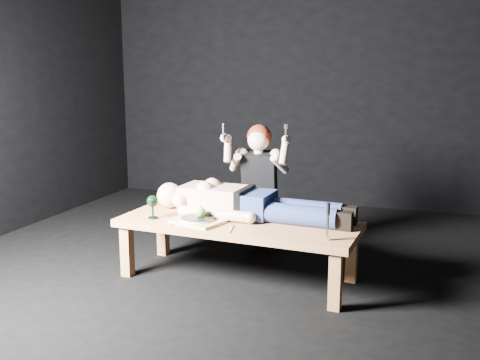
{
  "coord_description": "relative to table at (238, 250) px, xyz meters",
  "views": [
    {
      "loc": [
        1.31,
        -3.82,
        1.54
      ],
      "look_at": [
        -0.0,
        -0.07,
        0.75
      ],
      "focal_mm": 41.04,
      "sensor_mm": 36.0,
      "label": 1
    }
  ],
  "objects": [
    {
      "name": "ground",
      "position": [
        0.0,
        0.12,
        -0.23
      ],
      "size": [
        5.0,
        5.0,
        0.0
      ],
      "primitive_type": "plane",
      "color": "black",
      "rests_on": "ground"
    },
    {
      "name": "back_wall",
      "position": [
        0.0,
        2.62,
        1.27
      ],
      "size": [
        5.0,
        0.0,
        5.0
      ],
      "primitive_type": "plane",
      "rotation": [
        1.57,
        0.0,
        0.0
      ],
      "color": "black",
      "rests_on": "ground"
    },
    {
      "name": "table",
      "position": [
        0.0,
        0.0,
        0.0
      ],
      "size": [
        1.82,
        0.77,
        0.45
      ],
      "primitive_type": "cube",
      "rotation": [
        0.0,
        0.0,
        -0.06
      ],
      "color": "#C5814A",
      "rests_on": "ground"
    },
    {
      "name": "lying_man",
      "position": [
        0.06,
        0.15,
        0.36
      ],
      "size": [
        1.8,
        0.64,
        0.26
      ],
      "primitive_type": null,
      "rotation": [
        0.0,
        0.0,
        -0.06
      ],
      "color": "beige",
      "rests_on": "table"
    },
    {
      "name": "kneeling_woman",
      "position": [
        -0.03,
        0.67,
        0.35
      ],
      "size": [
        0.68,
        0.75,
        1.15
      ],
      "primitive_type": null,
      "rotation": [
        0.0,
        0.0,
        0.11
      ],
      "color": "black",
      "rests_on": "ground"
    },
    {
      "name": "serving_tray",
      "position": [
        -0.26,
        -0.14,
        0.24
      ],
      "size": [
        0.42,
        0.35,
        0.02
      ],
      "primitive_type": "cube",
      "rotation": [
        0.0,
        0.0,
        -0.28
      ],
      "color": "tan",
      "rests_on": "table"
    },
    {
      "name": "plate",
      "position": [
        -0.26,
        -0.14,
        0.26
      ],
      "size": [
        0.3,
        0.3,
        0.02
      ],
      "primitive_type": "cylinder",
      "rotation": [
        0.0,
        0.0,
        -0.28
      ],
      "color": "white",
      "rests_on": "serving_tray"
    },
    {
      "name": "apple",
      "position": [
        -0.24,
        -0.13,
        0.3
      ],
      "size": [
        0.08,
        0.08,
        0.08
      ],
      "primitive_type": "sphere",
      "color": "#50A920",
      "rests_on": "plate"
    },
    {
      "name": "goblet",
      "position": [
        -0.63,
        -0.15,
        0.31
      ],
      "size": [
        0.09,
        0.09,
        0.18
      ],
      "primitive_type": null,
      "rotation": [
        0.0,
        0.0,
        -0.06
      ],
      "color": "black",
      "rests_on": "table"
    },
    {
      "name": "fork_flat",
      "position": [
        -0.4,
        -0.18,
        0.23
      ],
      "size": [
        0.06,
        0.19,
        0.01
      ],
      "primitive_type": "cube",
      "rotation": [
        0.0,
        0.0,
        -0.22
      ],
      "color": "#B2B2B7",
      "rests_on": "table"
    },
    {
      "name": "knife_flat",
      "position": [
        0.03,
        -0.23,
        0.23
      ],
      "size": [
        0.05,
        0.19,
        0.01
      ],
      "primitive_type": "cube",
      "rotation": [
        0.0,
        0.0,
        0.19
      ],
      "color": "#B2B2B7",
      "rests_on": "table"
    },
    {
      "name": "spoon_flat",
      "position": [
        -0.03,
        -0.08,
        0.23
      ],
      "size": [
        0.15,
        0.14,
        0.01
      ],
      "primitive_type": "cube",
      "rotation": [
        0.0,
        0.0,
        0.81
      ],
      "color": "#B2B2B7",
      "rests_on": "table"
    },
    {
      "name": "carving_knife",
      "position": [
        0.71,
        -0.25,
        0.35
      ],
      "size": [
        0.03,
        0.04,
        0.25
      ],
      "primitive_type": null,
      "rotation": [
        0.0,
        0.0,
        -0.06
      ],
      "color": "#B2B2B7",
      "rests_on": "table"
    }
  ]
}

